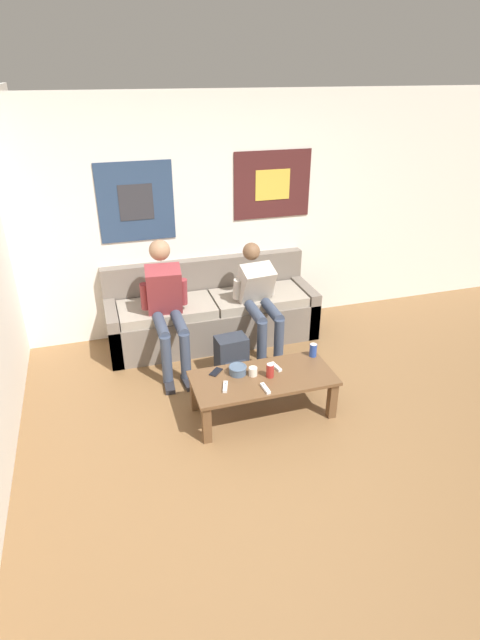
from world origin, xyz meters
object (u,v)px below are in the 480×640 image
object	(u,v)px
person_seated_adult	(166,302)
game_controller_near_left	(225,387)
couch	(212,314)
ceramic_bowl	(238,370)
drink_can_red	(270,370)
coffee_table	(263,383)
person_seated_teen	(259,297)
backpack	(232,357)
pillar_candle	(253,371)
drink_can_blue	(313,350)
game_controller_near_right	(265,388)
game_controller_far_center	(276,367)
cell_phone	(216,372)

from	to	relation	value
person_seated_adult	game_controller_near_left	xyz separation A→B (m)	(0.28, -1.14, -0.30)
couch	ceramic_bowl	world-z (taller)	couch
drink_can_red	game_controller_near_left	bearing A→B (deg)	-172.78
drink_can_red	coffee_table	bearing A→B (deg)	164.23
coffee_table	person_seated_teen	xyz separation A→B (m)	(0.33, 1.07, 0.30)
backpack	pillar_candle	world-z (taller)	pillar_candle
person_seated_adult	drink_can_red	xyz separation A→B (m)	(0.69, -1.09, -0.25)
pillar_candle	drink_can_blue	bearing A→B (deg)	12.93
coffee_table	backpack	xyz separation A→B (m)	(-0.09, 0.66, -0.12)
person_seated_adult	drink_can_red	distance (m)	1.31
pillar_candle	drink_can_red	bearing A→B (deg)	-25.25
pillar_candle	drink_can_red	xyz separation A→B (m)	(0.13, -0.06, 0.02)
person_seated_teen	coffee_table	bearing A→B (deg)	-106.89
game_controller_near_right	pillar_candle	bearing A→B (deg)	97.47
couch	game_controller_near_left	size ratio (longest dim) A/B	15.38
drink_can_red	game_controller_near_right	bearing A→B (deg)	-121.05
person_seated_adult	pillar_candle	size ratio (longest dim) A/B	14.18
person_seated_teen	game_controller_far_center	size ratio (longest dim) A/B	7.52
ceramic_bowl	cell_phone	size ratio (longest dim) A/B	1.09
coffee_table	drink_can_red	distance (m)	0.14
ceramic_bowl	pillar_candle	size ratio (longest dim) A/B	1.77
ceramic_bowl	game_controller_near_left	distance (m)	0.24
coffee_table	drink_can_red	bearing A→B (deg)	-15.77
game_controller_near_left	ceramic_bowl	bearing A→B (deg)	47.77
drink_can_blue	cell_phone	bearing A→B (deg)	-179.53
person_seated_teen	game_controller_near_left	xyz separation A→B (m)	(-0.68, -1.14, -0.23)
couch	coffee_table	world-z (taller)	couch
pillar_candle	cell_phone	bearing A→B (deg)	155.13
cell_phone	person_seated_adult	bearing A→B (deg)	106.50
person_seated_adult	coffee_table	bearing A→B (deg)	-59.47
person_seated_adult	drink_can_blue	distance (m)	1.49
person_seated_teen	backpack	distance (m)	0.72
drink_can_red	game_controller_near_left	xyz separation A→B (m)	(-0.41, -0.05, -0.05)
couch	person_seated_teen	world-z (taller)	person_seated_teen
couch	drink_can_red	bearing A→B (deg)	-84.34
person_seated_teen	game_controller_near_left	size ratio (longest dim) A/B	7.55
backpack	drink_can_blue	bearing A→B (deg)	-36.57
cell_phone	game_controller_near_right	bearing A→B (deg)	-48.69
game_controller_near_right	ceramic_bowl	bearing A→B (deg)	116.89
coffee_table	cell_phone	xyz separation A→B (m)	(-0.37, 0.18, 0.07)
person_seated_adult	person_seated_teen	world-z (taller)	person_seated_adult
couch	game_controller_near_right	xyz separation A→B (m)	(0.04, -1.64, 0.09)
person_seated_adult	pillar_candle	distance (m)	1.20
person_seated_teen	pillar_candle	bearing A→B (deg)	-111.39
ceramic_bowl	game_controller_far_center	size ratio (longest dim) A/B	1.06
couch	cell_phone	distance (m)	1.30
pillar_candle	drink_can_blue	world-z (taller)	drink_can_blue
pillar_candle	game_controller_near_right	world-z (taller)	pillar_candle
person_seated_teen	drink_can_red	world-z (taller)	person_seated_teen
game_controller_far_center	ceramic_bowl	bearing A→B (deg)	178.31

